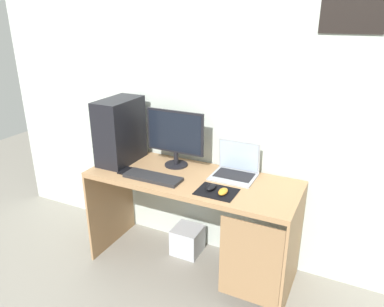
{
  "coord_description": "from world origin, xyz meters",
  "views": [
    {
      "loc": [
        1.03,
        -2.11,
        1.86
      ],
      "look_at": [
        0.0,
        0.0,
        0.95
      ],
      "focal_mm": 34.08,
      "sensor_mm": 36.0,
      "label": 1
    }
  ],
  "objects_px": {
    "pc_tower": "(120,131)",
    "keyboard": "(153,177)",
    "monitor": "(175,137)",
    "subwoofer": "(187,240)",
    "mouse_right": "(223,192)",
    "laptop": "(235,169)",
    "mouse_left": "(211,187)",
    "cell_phone": "(126,171)"
  },
  "relations": [
    {
      "from": "mouse_left",
      "to": "cell_phone",
      "type": "bearing_deg",
      "value": 179.63
    },
    {
      "from": "pc_tower",
      "to": "mouse_right",
      "type": "bearing_deg",
      "value": -11.27
    },
    {
      "from": "pc_tower",
      "to": "mouse_left",
      "type": "bearing_deg",
      "value": -10.87
    },
    {
      "from": "monitor",
      "to": "mouse_right",
      "type": "bearing_deg",
      "value": -29.57
    },
    {
      "from": "mouse_right",
      "to": "subwoofer",
      "type": "distance_m",
      "value": 0.84
    },
    {
      "from": "mouse_right",
      "to": "pc_tower",
      "type": "bearing_deg",
      "value": 168.73
    },
    {
      "from": "laptop",
      "to": "keyboard",
      "type": "relative_size",
      "value": 0.73
    },
    {
      "from": "subwoofer",
      "to": "mouse_right",
      "type": "bearing_deg",
      "value": -36.09
    },
    {
      "from": "keyboard",
      "to": "mouse_right",
      "type": "xyz_separation_m",
      "value": [
        0.53,
        -0.01,
        0.01
      ]
    },
    {
      "from": "keyboard",
      "to": "subwoofer",
      "type": "bearing_deg",
      "value": 67.28
    },
    {
      "from": "cell_phone",
      "to": "pc_tower",
      "type": "bearing_deg",
      "value": 133.44
    },
    {
      "from": "laptop",
      "to": "keyboard",
      "type": "distance_m",
      "value": 0.59
    },
    {
      "from": "laptop",
      "to": "mouse_left",
      "type": "distance_m",
      "value": 0.29
    },
    {
      "from": "pc_tower",
      "to": "laptop",
      "type": "height_order",
      "value": "pc_tower"
    },
    {
      "from": "pc_tower",
      "to": "subwoofer",
      "type": "relative_size",
      "value": 2.21
    },
    {
      "from": "pc_tower",
      "to": "subwoofer",
      "type": "bearing_deg",
      "value": 12.38
    },
    {
      "from": "laptop",
      "to": "mouse_left",
      "type": "xyz_separation_m",
      "value": [
        -0.07,
        -0.29,
        -0.03
      ]
    },
    {
      "from": "pc_tower",
      "to": "mouse_right",
      "type": "distance_m",
      "value": 0.97
    },
    {
      "from": "pc_tower",
      "to": "mouse_left",
      "type": "height_order",
      "value": "pc_tower"
    },
    {
      "from": "pc_tower",
      "to": "keyboard",
      "type": "xyz_separation_m",
      "value": [
        0.39,
        -0.18,
        -0.24
      ]
    },
    {
      "from": "monitor",
      "to": "keyboard",
      "type": "relative_size",
      "value": 1.09
    },
    {
      "from": "monitor",
      "to": "mouse_right",
      "type": "xyz_separation_m",
      "value": [
        0.5,
        -0.28,
        -0.21
      ]
    },
    {
      "from": "subwoofer",
      "to": "laptop",
      "type": "bearing_deg",
      "value": 1.95
    },
    {
      "from": "laptop",
      "to": "mouse_left",
      "type": "height_order",
      "value": "laptop"
    },
    {
      "from": "mouse_right",
      "to": "subwoofer",
      "type": "relative_size",
      "value": 0.43
    },
    {
      "from": "monitor",
      "to": "laptop",
      "type": "height_order",
      "value": "monitor"
    },
    {
      "from": "cell_phone",
      "to": "subwoofer",
      "type": "height_order",
      "value": "cell_phone"
    },
    {
      "from": "keyboard",
      "to": "mouse_left",
      "type": "relative_size",
      "value": 4.38
    },
    {
      "from": "pc_tower",
      "to": "monitor",
      "type": "distance_m",
      "value": 0.44
    },
    {
      "from": "laptop",
      "to": "mouse_right",
      "type": "distance_m",
      "value": 0.31
    },
    {
      "from": "monitor",
      "to": "subwoofer",
      "type": "distance_m",
      "value": 0.89
    },
    {
      "from": "pc_tower",
      "to": "monitor",
      "type": "height_order",
      "value": "pc_tower"
    },
    {
      "from": "cell_phone",
      "to": "subwoofer",
      "type": "bearing_deg",
      "value": 35.95
    },
    {
      "from": "mouse_left",
      "to": "cell_phone",
      "type": "distance_m",
      "value": 0.68
    },
    {
      "from": "monitor",
      "to": "cell_phone",
      "type": "distance_m",
      "value": 0.44
    },
    {
      "from": "mouse_left",
      "to": "subwoofer",
      "type": "relative_size",
      "value": 0.43
    },
    {
      "from": "mouse_right",
      "to": "laptop",
      "type": "bearing_deg",
      "value": 95.41
    },
    {
      "from": "pc_tower",
      "to": "cell_phone",
      "type": "bearing_deg",
      "value": -46.56
    },
    {
      "from": "pc_tower",
      "to": "keyboard",
      "type": "bearing_deg",
      "value": -24.48
    },
    {
      "from": "monitor",
      "to": "laptop",
      "type": "relative_size",
      "value": 1.5
    },
    {
      "from": "keyboard",
      "to": "subwoofer",
      "type": "height_order",
      "value": "keyboard"
    },
    {
      "from": "cell_phone",
      "to": "subwoofer",
      "type": "relative_size",
      "value": 0.58
    }
  ]
}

